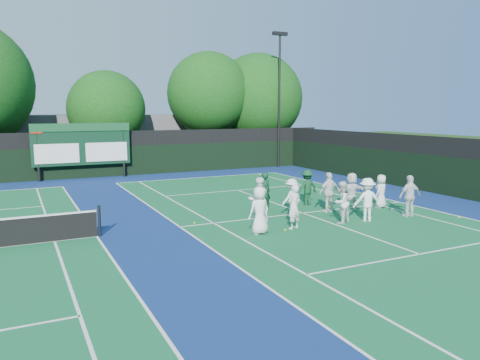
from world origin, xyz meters
name	(u,v)px	position (x,y,z in m)	size (l,w,h in m)	color
ground	(316,218)	(0.00, 0.00, 0.00)	(120.00, 120.00, 0.00)	#17350E
court_apron	(167,229)	(-6.00, 1.00, 0.00)	(34.00, 32.00, 0.01)	navy
near_court	(303,213)	(0.00, 1.00, 0.01)	(11.05, 23.85, 0.01)	#125B30
back_fence	(98,157)	(-6.00, 16.00, 1.36)	(34.00, 0.08, 3.00)	black
divider_fence_right	(453,170)	(9.00, 1.00, 1.36)	(0.08, 32.00, 3.00)	black
scoreboard	(82,145)	(-7.01, 15.59, 2.19)	(6.00, 0.21, 3.55)	black
clubhouse	(131,139)	(-2.00, 24.00, 2.00)	(18.00, 6.00, 4.00)	#5A595E
light_pole_right	(279,84)	(7.50, 15.70, 6.30)	(1.20, 0.30, 10.12)	black
tree_c	(108,111)	(-4.54, 19.58, 4.27)	(5.54, 5.54, 7.19)	black
tree_d	(210,96)	(3.43, 19.58, 5.49)	(6.54, 6.54, 8.93)	black
tree_e	(259,100)	(7.87, 19.58, 5.17)	(7.35, 7.35, 9.03)	black
tennis_ball_0	(285,230)	(-2.21, -1.18, 0.03)	(0.07, 0.07, 0.07)	yellow
tennis_ball_1	(329,207)	(1.71, 1.46, 0.03)	(0.07, 0.07, 0.07)	yellow
tennis_ball_2	(459,217)	(5.22, -2.55, 0.03)	(0.07, 0.07, 0.07)	yellow
tennis_ball_3	(195,223)	(-4.79, 1.28, 0.03)	(0.07, 0.07, 0.07)	yellow
tennis_ball_4	(291,205)	(0.41, 2.57, 0.03)	(0.07, 0.07, 0.07)	yellow
tennis_ball_5	(409,215)	(3.75, -1.32, 0.03)	(0.07, 0.07, 0.07)	yellow
player_front_0	(260,210)	(-3.25, -1.14, 0.85)	(0.84, 0.54, 1.71)	white
player_front_1	(294,207)	(-1.77, -1.05, 0.83)	(0.60, 0.40, 1.65)	silver
player_front_2	(341,202)	(0.36, -1.10, 0.82)	(0.80, 0.62, 1.65)	silver
player_front_3	(367,200)	(1.49, -1.28, 0.86)	(1.11, 0.64, 1.72)	white
player_front_4	(410,196)	(3.59, -1.45, 0.87)	(1.02, 0.42, 1.73)	silver
player_back_0	(259,200)	(-2.43, 0.45, 0.89)	(0.86, 0.67, 1.77)	white
player_back_1	(292,197)	(-0.71, 0.77, 0.78)	(1.01, 0.58, 1.57)	silver
player_back_2	(329,192)	(1.14, 0.71, 0.87)	(1.02, 0.42, 1.73)	silver
player_back_3	(351,191)	(2.26, 0.62, 0.83)	(1.55, 0.49, 1.67)	white
player_back_4	(381,191)	(3.78, 0.42, 0.76)	(0.74, 0.48, 1.51)	silver
coach_left	(264,191)	(-1.20, 2.24, 0.85)	(0.62, 0.41, 1.69)	#0E331C
coach_right	(307,187)	(1.15, 2.41, 0.83)	(1.07, 0.61, 1.65)	#103B1F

